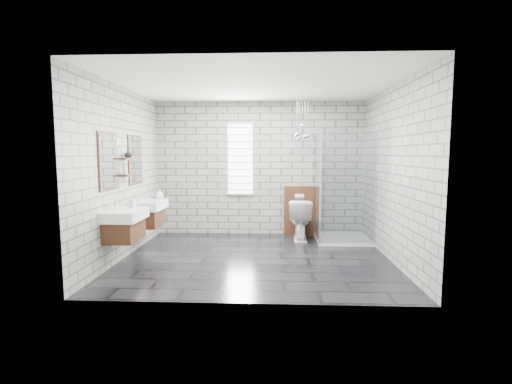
# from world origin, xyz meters

# --- Properties ---
(floor) EXTENTS (4.20, 3.60, 0.02)m
(floor) POSITION_xyz_m (0.00, 0.00, -0.01)
(floor) COLOR black
(floor) RESTS_ON ground
(ceiling) EXTENTS (4.20, 3.60, 0.02)m
(ceiling) POSITION_xyz_m (0.00, 0.00, 2.71)
(ceiling) COLOR white
(ceiling) RESTS_ON wall_back
(wall_back) EXTENTS (4.20, 0.02, 2.70)m
(wall_back) POSITION_xyz_m (0.00, 1.81, 1.35)
(wall_back) COLOR #999A95
(wall_back) RESTS_ON floor
(wall_front) EXTENTS (4.20, 0.02, 2.70)m
(wall_front) POSITION_xyz_m (0.00, -1.81, 1.35)
(wall_front) COLOR #999A95
(wall_front) RESTS_ON floor
(wall_left) EXTENTS (0.02, 3.60, 2.70)m
(wall_left) POSITION_xyz_m (-2.11, 0.00, 1.35)
(wall_left) COLOR #999A95
(wall_left) RESTS_ON floor
(wall_right) EXTENTS (0.02, 3.60, 2.70)m
(wall_right) POSITION_xyz_m (2.11, 0.00, 1.35)
(wall_right) COLOR #999A95
(wall_right) RESTS_ON floor
(vanity_left) EXTENTS (0.47, 0.70, 1.57)m
(vanity_left) POSITION_xyz_m (-1.91, -0.56, 0.76)
(vanity_left) COLOR #472615
(vanity_left) RESTS_ON wall_left
(vanity_right) EXTENTS (0.47, 0.70, 1.57)m
(vanity_right) POSITION_xyz_m (-1.91, 0.49, 0.76)
(vanity_right) COLOR #472615
(vanity_right) RESTS_ON wall_left
(shelf_lower) EXTENTS (0.14, 0.30, 0.03)m
(shelf_lower) POSITION_xyz_m (-2.03, -0.05, 1.32)
(shelf_lower) COLOR #472615
(shelf_lower) RESTS_ON wall_left
(shelf_upper) EXTENTS (0.14, 0.30, 0.03)m
(shelf_upper) POSITION_xyz_m (-2.03, -0.05, 1.58)
(shelf_upper) COLOR #472615
(shelf_upper) RESTS_ON wall_left
(window) EXTENTS (0.56, 0.05, 1.48)m
(window) POSITION_xyz_m (-0.40, 1.78, 1.55)
(window) COLOR white
(window) RESTS_ON wall_back
(cistern_panel) EXTENTS (0.60, 0.20, 1.00)m
(cistern_panel) POSITION_xyz_m (0.80, 1.70, 0.50)
(cistern_panel) COLOR #472615
(cistern_panel) RESTS_ON floor
(flush_plate) EXTENTS (0.18, 0.01, 0.12)m
(flush_plate) POSITION_xyz_m (0.80, 1.60, 0.80)
(flush_plate) COLOR silver
(flush_plate) RESTS_ON cistern_panel
(shower_enclosure) EXTENTS (1.00, 1.00, 2.03)m
(shower_enclosure) POSITION_xyz_m (1.50, 1.18, 0.50)
(shower_enclosure) COLOR white
(shower_enclosure) RESTS_ON floor
(pendant_cluster) EXTENTS (0.30, 0.22, 0.80)m
(pendant_cluster) POSITION_xyz_m (0.82, 1.36, 2.03)
(pendant_cluster) COLOR silver
(pendant_cluster) RESTS_ON ceiling
(toilet) EXTENTS (0.48, 0.79, 0.78)m
(toilet) POSITION_xyz_m (0.80, 1.36, 0.39)
(toilet) COLOR white
(toilet) RESTS_ON floor
(soap_bottle_a) EXTENTS (0.11, 0.11, 0.18)m
(soap_bottle_a) POSITION_xyz_m (-1.84, -0.33, 0.94)
(soap_bottle_a) COLOR #B2B2B2
(soap_bottle_a) RESTS_ON vanity_left
(soap_bottle_b) EXTENTS (0.16, 0.16, 0.18)m
(soap_bottle_b) POSITION_xyz_m (-1.77, 0.76, 0.94)
(soap_bottle_b) COLOR #B2B2B2
(soap_bottle_b) RESTS_ON vanity_right
(soap_bottle_c) EXTENTS (0.10, 0.10, 0.20)m
(soap_bottle_c) POSITION_xyz_m (-2.02, -0.13, 1.43)
(soap_bottle_c) COLOR #B2B2B2
(soap_bottle_c) RESTS_ON shelf_lower
(vase) EXTENTS (0.13, 0.13, 0.12)m
(vase) POSITION_xyz_m (-2.02, 0.02, 1.66)
(vase) COLOR #B2B2B2
(vase) RESTS_ON shelf_upper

